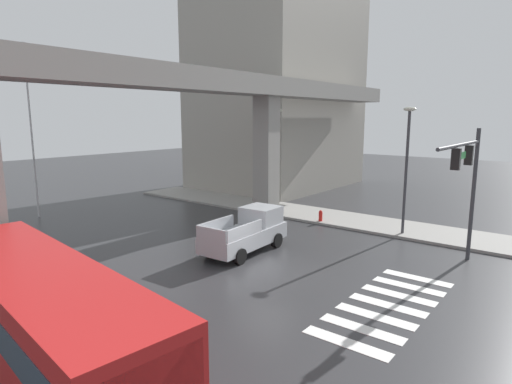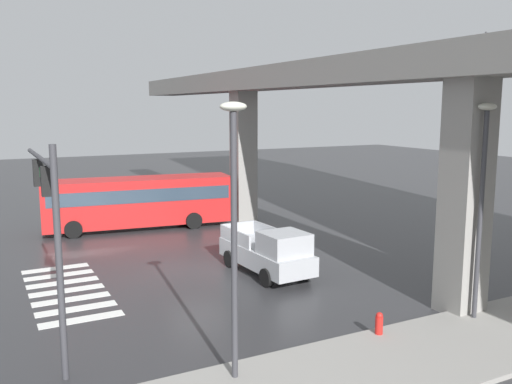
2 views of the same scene
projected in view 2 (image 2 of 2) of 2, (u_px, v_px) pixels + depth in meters
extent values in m
plane|color=#2D2D30|center=(199.00, 271.00, 23.77)|extent=(120.00, 120.00, 0.00)
cube|color=silver|center=(56.00, 268.00, 24.17)|extent=(0.55, 2.80, 0.01)
cube|color=silver|center=(59.00, 275.00, 23.20)|extent=(0.55, 2.80, 0.01)
cube|color=silver|center=(63.00, 283.00, 22.24)|extent=(0.55, 2.80, 0.01)
cube|color=silver|center=(67.00, 290.00, 21.27)|extent=(0.55, 2.80, 0.01)
cube|color=silver|center=(71.00, 299.00, 20.31)|extent=(0.55, 2.80, 0.01)
cube|color=silver|center=(76.00, 309.00, 19.34)|extent=(0.55, 2.80, 0.01)
cube|color=silver|center=(82.00, 319.00, 18.38)|extent=(0.55, 2.80, 0.01)
cube|color=gray|center=(324.00, 73.00, 25.33)|extent=(49.62, 2.20, 1.20)
cube|color=gray|center=(243.00, 157.00, 33.60)|extent=(1.30, 1.30, 8.06)
cube|color=gray|center=(465.00, 198.00, 18.49)|extent=(1.30, 1.30, 8.06)
cube|color=gray|center=(404.00, 360.00, 15.28)|extent=(4.00, 36.00, 0.15)
cube|color=#A8AAAF|center=(266.00, 256.00, 23.41)|extent=(5.19, 2.17, 0.80)
cube|color=#A8AAAF|center=(284.00, 244.00, 22.04)|extent=(1.79, 1.84, 0.90)
cube|color=#3F5160|center=(291.00, 246.00, 21.64)|extent=(0.19, 1.67, 0.77)
cube|color=#A8AAAF|center=(269.00, 232.00, 24.72)|extent=(2.65, 0.24, 0.60)
cube|color=#A8AAAF|center=(235.00, 237.00, 23.84)|extent=(2.65, 0.24, 0.60)
cube|color=#A8AAAF|center=(238.00, 229.00, 25.43)|extent=(0.19, 1.75, 0.60)
cylinder|color=black|center=(304.00, 271.00, 22.57)|extent=(0.77, 0.32, 0.76)
cylinder|color=black|center=(267.00, 278.00, 21.67)|extent=(0.77, 0.32, 0.76)
cylinder|color=black|center=(264.00, 253.00, 25.27)|extent=(0.77, 0.32, 0.76)
cylinder|color=black|center=(230.00, 259.00, 24.37)|extent=(0.77, 0.32, 0.76)
cube|color=red|center=(139.00, 201.00, 32.00)|extent=(3.81, 11.03, 2.70)
cube|color=#2D3D4C|center=(139.00, 193.00, 31.93)|extent=(3.78, 10.49, 0.76)
cube|color=#2D3D4C|center=(41.00, 201.00, 30.12)|extent=(2.24, 0.36, 1.49)
cylinder|color=black|center=(73.00, 229.00, 29.76)|extent=(0.47, 1.00, 0.96)
cylinder|color=black|center=(72.00, 221.00, 32.03)|extent=(0.47, 1.00, 0.96)
cylinder|color=black|center=(194.00, 221.00, 32.06)|extent=(0.47, 1.00, 0.96)
cylinder|color=black|center=(184.00, 213.00, 34.34)|extent=(0.47, 1.00, 0.96)
cylinder|color=#38383D|center=(59.00, 265.00, 13.92)|extent=(0.18, 0.18, 6.20)
cylinder|color=#38383D|center=(40.00, 158.00, 16.34)|extent=(6.40, 0.14, 0.14)
cube|color=black|center=(47.00, 181.00, 15.01)|extent=(0.24, 0.32, 0.84)
sphere|color=green|center=(48.00, 191.00, 15.05)|extent=(0.17, 0.17, 0.17)
cube|color=black|center=(39.00, 173.00, 16.94)|extent=(0.24, 0.32, 0.84)
sphere|color=green|center=(39.00, 181.00, 16.98)|extent=(0.17, 0.17, 0.17)
cube|color=#19722D|center=(42.00, 174.00, 16.07)|extent=(1.10, 0.04, 0.28)
cylinder|color=#38383D|center=(234.00, 252.00, 13.68)|extent=(0.16, 0.16, 7.00)
ellipsoid|color=beige|center=(233.00, 107.00, 13.12)|extent=(0.44, 0.70, 0.24)
cylinder|color=#38383D|center=(480.00, 219.00, 17.68)|extent=(0.16, 0.16, 7.00)
ellipsoid|color=beige|center=(487.00, 107.00, 17.12)|extent=(0.44, 0.70, 0.24)
cylinder|color=red|center=(379.00, 328.00, 16.84)|extent=(0.24, 0.24, 0.70)
sphere|color=red|center=(379.00, 316.00, 16.78)|extent=(0.22, 0.22, 0.22)
cylinder|color=silver|center=(480.00, 131.00, 32.26)|extent=(0.12, 0.12, 11.39)
cube|color=red|center=(493.00, 40.00, 30.97)|extent=(1.10, 0.04, 0.70)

